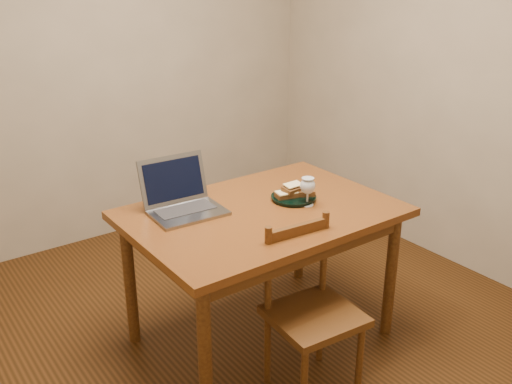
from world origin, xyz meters
TOP-DOWN VIEW (x-y plane):
  - floor at (0.00, 0.00)m, footprint 3.20×3.20m
  - back_wall at (0.00, 1.61)m, footprint 3.20×0.02m
  - right_wall at (1.61, 0.00)m, footprint 0.02×3.20m
  - table at (0.06, -0.09)m, footprint 1.30×0.90m
  - chair at (0.01, -0.54)m, footprint 0.41×0.40m
  - plate at (0.27, -0.08)m, footprint 0.23×0.23m
  - sandwich_cheese at (0.23, -0.07)m, footprint 0.12×0.09m
  - sandwich_tomato at (0.31, -0.09)m, footprint 0.15×0.13m
  - sandwich_top at (0.27, -0.08)m, footprint 0.12×0.08m
  - milk_glass at (0.28, -0.18)m, footprint 0.08×0.08m
  - laptop at (-0.26, 0.15)m, footprint 0.36×0.34m

SIDE VIEW (x-z plane):
  - floor at x=0.00m, z-range -0.02..0.00m
  - chair at x=0.01m, z-range 0.24..0.65m
  - table at x=0.06m, z-range 0.28..1.02m
  - plate at x=0.27m, z-range 0.74..0.76m
  - sandwich_cheese at x=0.23m, z-range 0.76..0.79m
  - sandwich_tomato at x=0.31m, z-range 0.76..0.80m
  - sandwich_top at x=0.27m, z-range 0.79..0.82m
  - laptop at x=-0.26m, z-range 0.68..0.93m
  - milk_glass at x=0.28m, z-range 0.74..0.89m
  - back_wall at x=0.00m, z-range 0.00..2.60m
  - right_wall at x=1.61m, z-range 0.00..2.60m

